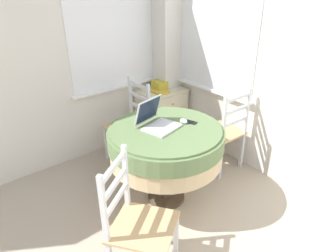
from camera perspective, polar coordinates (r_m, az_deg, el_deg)
The scene contains 11 objects.
corner_room_shell at distance 2.72m, azimuth 4.24°, elevation 11.72°, with size 4.06×5.10×2.55m.
round_dining_table at distance 2.70m, azimuth -0.38°, elevation -3.23°, with size 1.05×1.05×0.77m.
laptop at distance 2.64m, azimuth -2.12°, elevation 0.91°, with size 0.36×0.37×0.25m.
computer_mouse at distance 2.72m, azimuth 3.00°, elevation 0.95°, with size 0.05×0.08×0.04m.
cell_phone at distance 2.74m, azimuth 4.35°, elevation 0.75°, with size 0.08×0.12×0.01m.
dining_chair_near_back_window at distance 3.47m, azimuth -7.18°, elevation 0.29°, with size 0.43×0.41×0.95m.
dining_chair_near_right_window at distance 3.33m, azimuth 10.55°, elevation -1.12°, with size 0.42×0.44×0.95m.
dining_chair_camera_near at distance 2.16m, azimuth -5.93°, elevation -18.03°, with size 0.58×0.58×0.95m.
corner_cabinet at distance 3.99m, azimuth -1.17°, elevation 2.30°, with size 0.59×0.46×0.68m.
storage_box at distance 3.89m, azimuth -1.59°, elevation 7.81°, with size 0.15×0.17×0.11m.
book_on_cabinet at distance 3.77m, azimuth -1.53°, elevation 6.57°, with size 0.16×0.21×0.02m.
Camera 1 is at (-0.81, 0.15, 1.96)m, focal length 32.00 mm.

